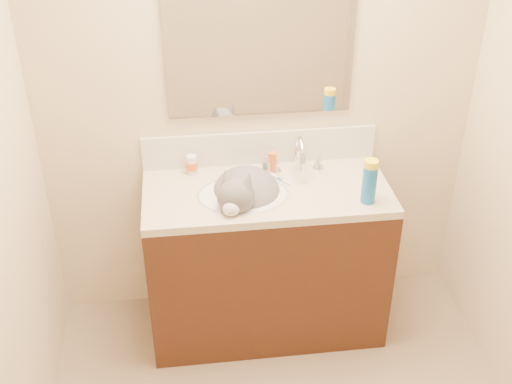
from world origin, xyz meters
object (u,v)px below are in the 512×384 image
object	(u,v)px
amber_bottle	(272,162)
spray_can	(369,184)
cat	(245,195)
vanity_cabinet	(266,263)
silver_jar	(267,165)
pill_bottle	(192,165)
faucet	(299,158)
basin	(243,206)

from	to	relation	value
amber_bottle	spray_can	size ratio (longest dim) A/B	0.55
cat	vanity_cabinet	bearing A→B (deg)	31.01
vanity_cabinet	silver_jar	world-z (taller)	silver_jar
pill_bottle	silver_jar	size ratio (longest dim) A/B	1.68
amber_bottle	spray_can	world-z (taller)	spray_can
vanity_cabinet	faucet	distance (m)	0.58
cat	silver_jar	distance (m)	0.24
spray_can	faucet	bearing A→B (deg)	131.93
basin	spray_can	xyz separation A→B (m)	(0.57, -0.14, 0.16)
faucet	pill_bottle	world-z (taller)	faucet
cat	silver_jar	world-z (taller)	cat
spray_can	basin	bearing A→B (deg)	166.53
cat	pill_bottle	bearing A→B (deg)	161.13
silver_jar	amber_bottle	xyz separation A→B (m)	(0.03, -0.00, 0.02)
pill_bottle	vanity_cabinet	bearing A→B (deg)	-29.99
faucet	cat	distance (m)	0.34
vanity_cabinet	amber_bottle	distance (m)	0.54
faucet	silver_jar	distance (m)	0.17
silver_jar	spray_can	xyz separation A→B (m)	(0.43, -0.35, 0.06)
vanity_cabinet	basin	xyz separation A→B (m)	(-0.12, -0.03, 0.38)
faucet	amber_bottle	bearing A→B (deg)	161.46
faucet	silver_jar	xyz separation A→B (m)	(-0.15, 0.05, -0.06)
basin	cat	xyz separation A→B (m)	(0.01, 0.01, 0.06)
faucet	spray_can	bearing A→B (deg)	-48.07
pill_bottle	silver_jar	distance (m)	0.38
vanity_cabinet	cat	size ratio (longest dim) A/B	2.36
pill_bottle	amber_bottle	size ratio (longest dim) A/B	0.96
amber_bottle	cat	bearing A→B (deg)	-129.44
basin	faucet	size ratio (longest dim) A/B	1.61
silver_jar	spray_can	bearing A→B (deg)	-39.33
cat	spray_can	world-z (taller)	cat
faucet	cat	world-z (taller)	faucet
pill_bottle	spray_can	distance (m)	0.89
cat	spray_can	bearing A→B (deg)	7.88
cat	amber_bottle	world-z (taller)	cat
faucet	pill_bottle	size ratio (longest dim) A/B	2.85
vanity_cabinet	faucet	bearing A→B (deg)	37.29
amber_bottle	silver_jar	bearing A→B (deg)	172.34
vanity_cabinet	spray_can	world-z (taller)	spray_can
vanity_cabinet	silver_jar	xyz separation A→B (m)	(0.03, 0.18, 0.48)
faucet	silver_jar	world-z (taller)	faucet
basin	silver_jar	distance (m)	0.28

